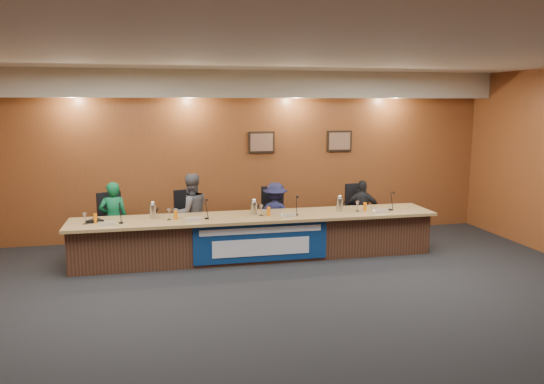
{
  "coord_description": "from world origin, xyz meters",
  "views": [
    {
      "loc": [
        -1.6,
        -6.19,
        2.61
      ],
      "look_at": [
        0.27,
        2.42,
        1.13
      ],
      "focal_mm": 35.0,
      "sensor_mm": 36.0,
      "label": 1
    }
  ],
  "objects": [
    {
      "name": "speakerphone",
      "position": [
        -2.59,
        2.38,
        0.78
      ],
      "size": [
        0.32,
        0.32,
        0.05
      ],
      "primitive_type": "cylinder",
      "color": "black",
      "rests_on": "dais_top"
    },
    {
      "name": "soffit",
      "position": [
        0.0,
        3.75,
        2.95
      ],
      "size": [
        10.0,
        0.5,
        0.5
      ],
      "primitive_type": "cube",
      "color": "beige",
      "rests_on": "wall_back"
    },
    {
      "name": "microphone_d",
      "position": [
        2.37,
        2.27,
        0.76
      ],
      "size": [
        0.07,
        0.07,
        0.02
      ],
      "primitive_type": "cylinder",
      "color": "black",
      "rests_on": "dais_top"
    },
    {
      "name": "office_chair_b",
      "position": [
        -1.06,
        3.12,
        0.48
      ],
      "size": [
        0.62,
        0.62,
        0.08
      ],
      "primitive_type": "cube",
      "rotation": [
        0.0,
        0.0,
        0.38
      ],
      "color": "black",
      "rests_on": "floor"
    },
    {
      "name": "floor",
      "position": [
        0.0,
        0.0,
        0.0
      ],
      "size": [
        10.0,
        10.0,
        0.0
      ],
      "primitive_type": "plane",
      "color": "black",
      "rests_on": "ground"
    },
    {
      "name": "banner",
      "position": [
        0.0,
        1.99,
        0.38
      ],
      "size": [
        2.2,
        0.02,
        0.65
      ],
      "primitive_type": "cube",
      "color": "navy",
      "rests_on": "dais_body"
    },
    {
      "name": "wall_photo_right",
      "position": [
        2.0,
        3.97,
        1.85
      ],
      "size": [
        0.52,
        0.04,
        0.42
      ],
      "primitive_type": "cube",
      "color": "black",
      "rests_on": "wall_back"
    },
    {
      "name": "nameplate_b",
      "position": [
        -1.07,
        2.09,
        0.8
      ],
      "size": [
        0.24,
        0.08,
        0.1
      ],
      "primitive_type": "cube",
      "rotation": [
        0.31,
        0.0,
        0.0
      ],
      "color": "white",
      "rests_on": "dais_top"
    },
    {
      "name": "water_glass_a",
      "position": [
        -2.73,
        2.27,
        0.84
      ],
      "size": [
        0.08,
        0.08,
        0.18
      ],
      "primitive_type": "cylinder",
      "color": "silver",
      "rests_on": "dais_top"
    },
    {
      "name": "carafe_mid",
      "position": [
        -0.03,
        2.44,
        0.86
      ],
      "size": [
        0.11,
        0.11,
        0.22
      ],
      "primitive_type": "cylinder",
      "color": "silver",
      "rests_on": "dais_top"
    },
    {
      "name": "water_glass_d",
      "position": [
        1.76,
        2.3,
        0.84
      ],
      "size": [
        0.08,
        0.08,
        0.18
      ],
      "primitive_type": "cylinder",
      "color": "silver",
      "rests_on": "dais_top"
    },
    {
      "name": "panelist_b",
      "position": [
        -1.06,
        3.02,
        0.7
      ],
      "size": [
        0.8,
        0.7,
        1.4
      ],
      "primitive_type": "imported",
      "rotation": [
        0.0,
        0.0,
        3.43
      ],
      "color": "#4D4B51",
      "rests_on": "floor"
    },
    {
      "name": "office_chair_c",
      "position": [
        0.46,
        3.12,
        0.48
      ],
      "size": [
        0.52,
        0.52,
        0.08
      ],
      "primitive_type": "cube",
      "rotation": [
        0.0,
        0.0,
        -0.08
      ],
      "color": "black",
      "rests_on": "floor"
    },
    {
      "name": "office_chair_d",
      "position": [
        2.15,
        3.12,
        0.48
      ],
      "size": [
        0.54,
        0.54,
        0.08
      ],
      "primitive_type": "cube",
      "rotation": [
        0.0,
        0.0,
        0.13
      ],
      "color": "black",
      "rests_on": "floor"
    },
    {
      "name": "water_glass_c",
      "position": [
        0.06,
        2.32,
        0.84
      ],
      "size": [
        0.08,
        0.08,
        0.18
      ],
      "primitive_type": "cylinder",
      "color": "silver",
      "rests_on": "dais_top"
    },
    {
      "name": "dais_top",
      "position": [
        0.0,
        2.35,
        0.72
      ],
      "size": [
        6.1,
        0.95,
        0.05
      ],
      "primitive_type": "cube",
      "color": "#997747",
      "rests_on": "dais_body"
    },
    {
      "name": "microphone_c",
      "position": [
        0.64,
        2.21,
        0.76
      ],
      "size": [
        0.07,
        0.07,
        0.02
      ],
      "primitive_type": "cylinder",
      "color": "black",
      "rests_on": "dais_top"
    },
    {
      "name": "panelist_a",
      "position": [
        -2.36,
        3.02,
        0.65
      ],
      "size": [
        0.5,
        0.36,
        1.3
      ],
      "primitive_type": "imported",
      "rotation": [
        0.0,
        0.0,
        3.25
      ],
      "color": "#0B552E",
      "rests_on": "floor"
    },
    {
      "name": "microphone_a",
      "position": [
        -2.19,
        2.21,
        0.76
      ],
      "size": [
        0.07,
        0.07,
        0.02
      ],
      "primitive_type": "cylinder",
      "color": "black",
      "rests_on": "dais_top"
    },
    {
      "name": "office_chair_a",
      "position": [
        -2.36,
        3.12,
        0.48
      ],
      "size": [
        0.63,
        0.63,
        0.08
      ],
      "primitive_type": "cube",
      "rotation": [
        0.0,
        0.0,
        0.42
      ],
      "color": "black",
      "rests_on": "floor"
    },
    {
      "name": "carafe_right",
      "position": [
        1.46,
        2.36,
        0.87
      ],
      "size": [
        0.12,
        0.12,
        0.23
      ],
      "primitive_type": "cylinder",
      "color": "silver",
      "rests_on": "dais_top"
    },
    {
      "name": "banner_text_lower",
      "position": [
        0.0,
        1.97,
        0.3
      ],
      "size": [
        1.6,
        0.01,
        0.28
      ],
      "primitive_type": "cube",
      "color": "silver",
      "rests_on": "banner"
    },
    {
      "name": "juice_glass_b",
      "position": [
        -1.34,
        2.33,
        0.82
      ],
      "size": [
        0.06,
        0.06,
        0.15
      ],
      "primitive_type": "cylinder",
      "color": "orange",
      "rests_on": "dais_top"
    },
    {
      "name": "carafe_left",
      "position": [
        -1.7,
        2.46,
        0.87
      ],
      "size": [
        0.11,
        0.11,
        0.23
      ],
      "primitive_type": "cylinder",
      "color": "silver",
      "rests_on": "dais_top"
    },
    {
      "name": "dais_body",
      "position": [
        0.0,
        2.4,
        0.35
      ],
      "size": [
        6.0,
        0.8,
        0.7
      ],
      "primitive_type": "cube",
      "color": "#44281B",
      "rests_on": "floor"
    },
    {
      "name": "juice_glass_c",
      "position": [
        0.18,
        2.26,
        0.82
      ],
      "size": [
        0.06,
        0.06,
        0.15
      ],
      "primitive_type": "cylinder",
      "color": "orange",
      "rests_on": "dais_top"
    },
    {
      "name": "panelist_c",
      "position": [
        0.46,
        3.02,
        0.59
      ],
      "size": [
        0.87,
        0.68,
        1.19
      ],
      "primitive_type": "imported",
      "rotation": [
        0.0,
        0.0,
        2.79
      ],
      "color": "#16183A",
      "rests_on": "floor"
    },
    {
      "name": "wall_photo_left",
      "position": [
        0.4,
        3.97,
        1.85
      ],
      "size": [
        0.52,
        0.04,
        0.42
      ],
      "primitive_type": "cube",
      "color": "black",
      "rests_on": "wall_back"
    },
    {
      "name": "juice_glass_a",
      "position": [
        -2.58,
        2.32,
        0.82
      ],
      "size": [
        0.06,
        0.06,
        0.15
      ],
      "primitive_type": "cylinder",
      "color": "orange",
      "rests_on": "dais_top"
    },
    {
      "name": "wall_back",
      "position": [
        0.0,
        4.0,
        1.6
      ],
      "size": [
        10.0,
        0.04,
        3.2
      ],
      "primitive_type": "cube",
      "color": "brown",
      "rests_on": "floor"
    },
    {
      "name": "water_glass_b",
      "position": [
        -1.45,
        2.3,
        0.84
      ],
      "size": [
        0.08,
        0.08,
        0.18
      ],
      "primitive_type": "cylinder",
      "color": "silver",
      "rests_on": "dais_top"
    },
    {
      "name": "ceiling",
      "position": [
        0.0,
        0.0,
        3.2
      ],
      "size": [
        10.0,
        8.0,
        0.04
      ],
      "primitive_type": "cube",
      "color": "silver",
      "rests_on": "wall_back"
    },
    {
      "name": "juice_glass_d",
      "position": [
        1.91,
        2.31,
        0.82
      ],
      "size": [
        0.06,
        0.06,
        0.15
      ],
      "primitive_type": "cylinder",
      "color": "orange",
      "rests_on": "dais_top"
    },
    {
      "name": "nameplate_c",
      "position": [
        0.49,
        2.09,
        0.8
      ],
      "size": [
        0.24,
        0.08,
        0.1
      ],
      "primitive_type": "cube",
      "rotation": [
        0.31,
        0.0,
        0.0
      ],
      "color": "white",
      "rests_on": "dais_top"
    },
    {
      "name": "nameplate_d",
      "position": [
        2.11,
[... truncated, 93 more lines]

